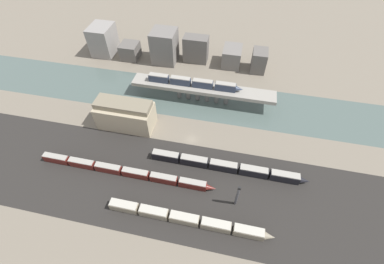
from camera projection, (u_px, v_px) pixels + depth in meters
name	position (u px, v px, depth m)	size (l,w,h in m)	color
ground_plane	(191.00, 139.00, 114.52)	(400.00, 400.00, 0.00)	#756B5B
railbed_yard	(178.00, 186.00, 99.13)	(280.00, 42.00, 0.01)	#282623
river_water	(202.00, 100.00, 131.80)	(320.00, 29.08, 0.01)	#4C5B56
bridge	(203.00, 89.00, 126.59)	(70.96, 8.58, 8.43)	gray
train_on_bridge	(194.00, 83.00, 124.61)	(46.59, 2.97, 3.85)	#2D384C
train_yard_near	(188.00, 219.00, 88.67)	(58.22, 3.19, 3.75)	gray
train_yard_mid	(125.00, 171.00, 101.49)	(71.87, 2.60, 3.60)	#5B1E19
train_yard_far	(227.00, 167.00, 102.69)	(63.16, 3.05, 4.04)	black
warehouse_building	(126.00, 114.00, 115.51)	(25.18, 11.83, 13.89)	tan
signal_tower	(237.00, 196.00, 90.05)	(1.00, 0.94, 11.99)	#4C4C51
city_block_far_left	(103.00, 40.00, 154.45)	(12.64, 15.56, 16.95)	gray
city_block_left	(130.00, 51.00, 153.67)	(10.23, 10.74, 9.04)	#605B56
city_block_center	(165.00, 46.00, 148.12)	(13.72, 13.84, 18.53)	slate
city_block_right	(196.00, 49.00, 149.39)	(14.10, 8.10, 15.08)	#605B56
city_block_far_right	(232.00, 56.00, 148.71)	(10.42, 13.95, 10.32)	slate
city_block_tall	(259.00, 61.00, 144.33)	(8.08, 10.84, 12.05)	#605B56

